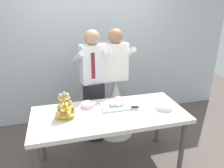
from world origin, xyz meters
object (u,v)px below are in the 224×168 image
at_px(cupcake_stand, 65,107).
at_px(dessert_table, 109,118).
at_px(person_groom, 94,93).
at_px(person_bride, 115,100).
at_px(plate_stack, 165,106).
at_px(main_cake_tray, 117,103).
at_px(round_cake, 88,105).

bearing_deg(cupcake_stand, dessert_table, -3.97).
bearing_deg(person_groom, person_bride, 5.96).
bearing_deg(plate_stack, person_bride, 117.27).
bearing_deg(main_cake_tray, person_groom, 110.67).
height_order(person_groom, person_bride, same).
xyz_separation_m(plate_stack, round_cake, (-0.90, 0.27, -0.01)).
height_order(plate_stack, round_cake, plate_stack).
bearing_deg(main_cake_tray, round_cake, 170.69).
xyz_separation_m(cupcake_stand, round_cake, (0.28, 0.17, -0.09)).
bearing_deg(person_bride, cupcake_stand, -138.65).
distance_m(main_cake_tray, plate_stack, 0.58).
xyz_separation_m(round_cake, person_bride, (0.49, 0.51, -0.22)).
distance_m(cupcake_stand, person_groom, 0.80).
height_order(dessert_table, person_bride, person_bride).
distance_m(cupcake_stand, person_bride, 1.08).
bearing_deg(round_cake, dessert_table, -42.79).
height_order(main_cake_tray, round_cake, main_cake_tray).
bearing_deg(person_bride, main_cake_tray, -102.99).
distance_m(cupcake_stand, plate_stack, 1.19).
bearing_deg(main_cake_tray, plate_stack, -21.53).
distance_m(person_groom, person_bride, 0.38).
height_order(cupcake_stand, round_cake, cupcake_stand).
xyz_separation_m(round_cake, person_groom, (0.16, 0.48, -0.05)).
bearing_deg(cupcake_stand, plate_stack, -4.94).
distance_m(dessert_table, plate_stack, 0.69).
distance_m(main_cake_tray, round_cake, 0.37).
relative_size(plate_stack, person_groom, 0.13).
xyz_separation_m(cupcake_stand, main_cake_tray, (0.64, 0.11, -0.08)).
relative_size(plate_stack, round_cake, 0.87).
height_order(main_cake_tray, person_bride, person_bride).
distance_m(cupcake_stand, round_cake, 0.34).
distance_m(cupcake_stand, main_cake_tray, 0.66).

